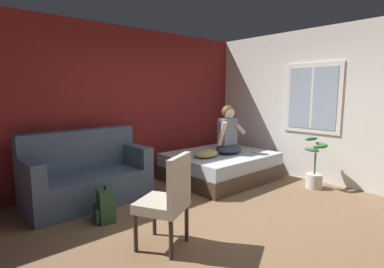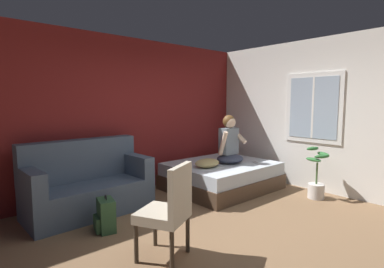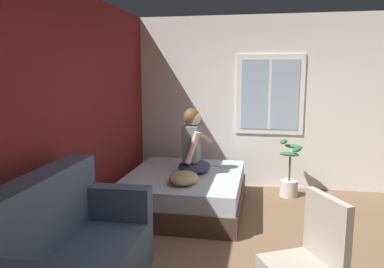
% 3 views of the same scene
% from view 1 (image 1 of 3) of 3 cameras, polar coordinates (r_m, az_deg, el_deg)
% --- Properties ---
extents(ground_plane, '(40.00, 40.00, 0.00)m').
position_cam_1_polar(ground_plane, '(3.80, 8.54, -16.95)').
color(ground_plane, brown).
extents(wall_back_accent, '(9.99, 0.16, 2.70)m').
position_cam_1_polar(wall_back_accent, '(5.45, -12.34, 5.26)').
color(wall_back_accent, maroon).
rests_on(wall_back_accent, ground).
extents(wall_side_with_window, '(0.19, 6.38, 2.70)m').
position_cam_1_polar(wall_side_with_window, '(5.68, 25.84, 4.77)').
color(wall_side_with_window, silver).
rests_on(wall_side_with_window, ground).
extents(bed, '(1.84, 1.55, 0.48)m').
position_cam_1_polar(bed, '(5.59, 5.37, -6.08)').
color(bed, '#4C3828').
rests_on(bed, ground).
extents(couch, '(1.72, 0.87, 1.04)m').
position_cam_1_polar(couch, '(4.63, -19.43, -7.48)').
color(couch, '#47566B').
rests_on(couch, ground).
extents(side_chair, '(0.62, 0.62, 0.98)m').
position_cam_1_polar(side_chair, '(3.11, -4.63, -12.06)').
color(side_chair, '#382D23').
rests_on(side_chair, ground).
extents(person_seated, '(0.53, 0.45, 0.88)m').
position_cam_1_polar(person_seated, '(5.48, 6.92, 0.01)').
color(person_seated, '#383D51').
rests_on(person_seated, bed).
extents(backpack, '(0.29, 0.33, 0.46)m').
position_cam_1_polar(backpack, '(3.98, -16.27, -12.97)').
color(backpack, '#2D5133').
rests_on(backpack, ground).
extents(throw_pillow, '(0.51, 0.41, 0.14)m').
position_cam_1_polar(throw_pillow, '(5.15, 2.69, -3.69)').
color(throw_pillow, tan).
rests_on(throw_pillow, bed).
extents(cell_phone, '(0.12, 0.16, 0.01)m').
position_cam_1_polar(cell_phone, '(5.64, 11.70, -3.49)').
color(cell_phone, '#B7B7BC').
rests_on(cell_phone, bed).
extents(potted_plant, '(0.39, 0.37, 0.85)m').
position_cam_1_polar(potted_plant, '(5.40, 22.31, -6.45)').
color(potted_plant, silver).
rests_on(potted_plant, ground).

